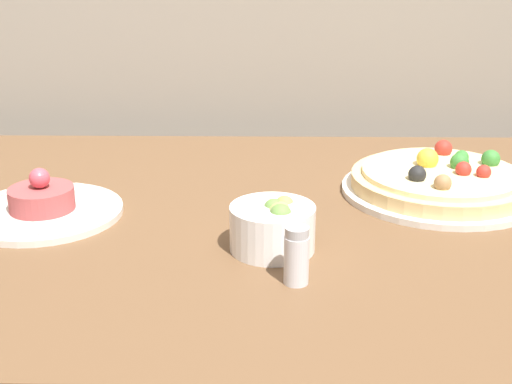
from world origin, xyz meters
The scene contains 5 objects.
dining_table centered at (0.00, 0.42, 0.64)m, with size 1.40×0.84×0.73m.
pizza_plate centered at (0.30, 0.52, 0.75)m, with size 0.31×0.31×0.07m.
tartare_plate centered at (-0.30, 0.41, 0.75)m, with size 0.23×0.23×0.07m.
small_bowl centered at (0.04, 0.30, 0.76)m, with size 0.11×0.11×0.07m.
salt_shaker centered at (0.06, 0.21, 0.77)m, with size 0.03×0.03×0.07m.
Camera 1 is at (0.03, -0.56, 1.13)m, focal length 50.00 mm.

